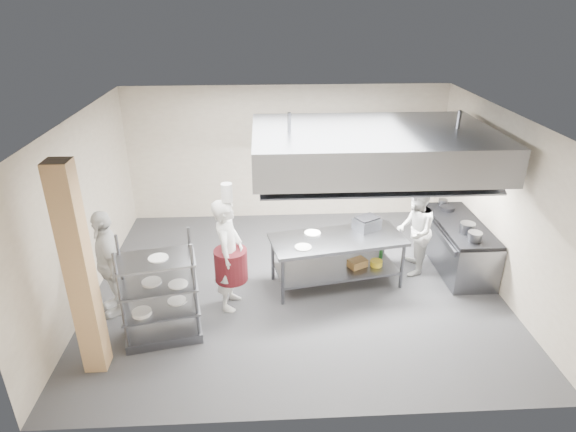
{
  "coord_description": "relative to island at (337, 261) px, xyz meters",
  "views": [
    {
      "loc": [
        -0.54,
        -7.28,
        4.73
      ],
      "look_at": [
        -0.13,
        0.2,
        1.26
      ],
      "focal_mm": 30.0,
      "sensor_mm": 36.0,
      "label": 1
    }
  ],
  "objects": [
    {
      "name": "floor",
      "position": [
        -0.72,
        -0.0,
        -0.46
      ],
      "size": [
        7.0,
        7.0,
        0.0
      ],
      "primitive_type": "plane",
      "color": "#37373A",
      "rests_on": "ground"
    },
    {
      "name": "ceiling",
      "position": [
        -0.72,
        -0.0,
        2.54
      ],
      "size": [
        7.0,
        7.0,
        0.0
      ],
      "primitive_type": "plane",
      "rotation": [
        3.14,
        0.0,
        0.0
      ],
      "color": "silver",
      "rests_on": "wall_back"
    },
    {
      "name": "wall_back",
      "position": [
        -0.72,
        3.0,
        1.04
      ],
      "size": [
        7.0,
        0.0,
        7.0
      ],
      "primitive_type": "plane",
      "rotation": [
        1.57,
        0.0,
        0.0
      ],
      "color": "#B6A690",
      "rests_on": "ground"
    },
    {
      "name": "wall_left",
      "position": [
        -4.22,
        -0.0,
        1.04
      ],
      "size": [
        0.0,
        6.0,
        6.0
      ],
      "primitive_type": "plane",
      "rotation": [
        1.57,
        0.0,
        1.57
      ],
      "color": "#B6A690",
      "rests_on": "ground"
    },
    {
      "name": "wall_right",
      "position": [
        2.78,
        -0.0,
        1.04
      ],
      "size": [
        0.0,
        6.0,
        6.0
      ],
      "primitive_type": "plane",
      "rotation": [
        1.57,
        0.0,
        -1.57
      ],
      "color": "#B6A690",
      "rests_on": "ground"
    },
    {
      "name": "column",
      "position": [
        -3.62,
        -1.9,
        1.04
      ],
      "size": [
        0.3,
        0.3,
        3.0
      ],
      "primitive_type": "cube",
      "color": "tan",
      "rests_on": "floor"
    },
    {
      "name": "exhaust_hood",
      "position": [
        0.58,
        0.4,
        1.94
      ],
      "size": [
        4.0,
        2.5,
        0.6
      ],
      "primitive_type": "cube",
      "color": "slate",
      "rests_on": "ceiling"
    },
    {
      "name": "hood_strip_a",
      "position": [
        -0.32,
        0.4,
        1.62
      ],
      "size": [
        1.6,
        0.12,
        0.04
      ],
      "primitive_type": "cube",
      "color": "white",
      "rests_on": "exhaust_hood"
    },
    {
      "name": "hood_strip_b",
      "position": [
        1.48,
        0.4,
        1.62
      ],
      "size": [
        1.6,
        0.12,
        0.04
      ],
      "primitive_type": "cube",
      "color": "white",
      "rests_on": "exhaust_hood"
    },
    {
      "name": "wall_shelf",
      "position": [
        1.08,
        2.84,
        1.04
      ],
      "size": [
        1.5,
        0.28,
        0.04
      ],
      "primitive_type": "cube",
      "color": "slate",
      "rests_on": "wall_back"
    },
    {
      "name": "island",
      "position": [
        0.0,
        0.0,
        0.0
      ],
      "size": [
        2.43,
        1.35,
        0.91
      ],
      "primitive_type": null,
      "rotation": [
        0.0,
        0.0,
        0.18
      ],
      "color": "gray",
      "rests_on": "floor"
    },
    {
      "name": "island_worktop",
      "position": [
        0.0,
        0.0,
        0.42
      ],
      "size": [
        2.43,
        1.35,
        0.06
      ],
      "primitive_type": "cube",
      "rotation": [
        0.0,
        0.0,
        0.18
      ],
      "color": "slate",
      "rests_on": "island"
    },
    {
      "name": "island_undershelf",
      "position": [
        0.0,
        -0.0,
        -0.16
      ],
      "size": [
        2.23,
        1.23,
        0.04
      ],
      "primitive_type": "cube",
      "rotation": [
        0.0,
        0.0,
        0.18
      ],
      "color": "slate",
      "rests_on": "island"
    },
    {
      "name": "pass_rack",
      "position": [
        -2.8,
        -1.32,
        0.37
      ],
      "size": [
        1.21,
        0.85,
        1.65
      ],
      "primitive_type": null,
      "rotation": [
        0.0,
        0.0,
        0.2
      ],
      "color": "slate",
      "rests_on": "floor"
    },
    {
      "name": "cooking_range",
      "position": [
        2.36,
        0.5,
        -0.04
      ],
      "size": [
        0.8,
        2.0,
        0.84
      ],
      "primitive_type": "cube",
      "color": "slate",
      "rests_on": "floor"
    },
    {
      "name": "range_top",
      "position": [
        2.36,
        0.5,
        0.41
      ],
      "size": [
        0.78,
        1.96,
        0.06
      ],
      "primitive_type": "cube",
      "color": "black",
      "rests_on": "cooking_range"
    },
    {
      "name": "chef_head",
      "position": [
        -1.84,
        -0.55,
        0.5
      ],
      "size": [
        0.57,
        0.76,
        1.9
      ],
      "primitive_type": "imported",
      "rotation": [
        0.0,
        0.0,
        1.4
      ],
      "color": "silver",
      "rests_on": "floor"
    },
    {
      "name": "chef_line",
      "position": [
        1.46,
        0.34,
        0.39
      ],
      "size": [
        0.83,
        0.96,
        1.69
      ],
      "primitive_type": "imported",
      "rotation": [
        0.0,
        0.0,
        -1.84
      ],
      "color": "silver",
      "rests_on": "floor"
    },
    {
      "name": "chef_plating",
      "position": [
        -3.72,
        -0.61,
        0.44
      ],
      "size": [
        0.82,
        1.14,
        1.79
      ],
      "primitive_type": "imported",
      "rotation": [
        0.0,
        0.0,
        -1.16
      ],
      "color": "silver",
      "rests_on": "floor"
    },
    {
      "name": "griddle",
      "position": [
        0.57,
        0.33,
        0.56
      ],
      "size": [
        0.53,
        0.5,
        0.21
      ],
      "primitive_type": "cube",
      "rotation": [
        0.0,
        0.0,
        0.52
      ],
      "color": "slate",
      "rests_on": "island_worktop"
    },
    {
      "name": "wicker_basket",
      "position": [
        0.38,
        0.02,
        -0.07
      ],
      "size": [
        0.38,
        0.34,
        0.14
      ],
      "primitive_type": "cube",
      "rotation": [
        0.0,
        0.0,
        0.49
      ],
      "color": "olive",
      "rests_on": "island_undershelf"
    },
    {
      "name": "stockpot",
      "position": [
        2.31,
        0.11,
        0.54
      ],
      "size": [
        0.26,
        0.26,
        0.18
      ],
      "primitive_type": "cylinder",
      "color": "gray",
      "rests_on": "range_top"
    },
    {
      "name": "plate_stack",
      "position": [
        -2.8,
        -1.32,
        0.08
      ],
      "size": [
        0.28,
        0.28,
        0.05
      ],
      "primitive_type": "cylinder",
      "color": "white",
      "rests_on": "pass_rack"
    }
  ]
}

